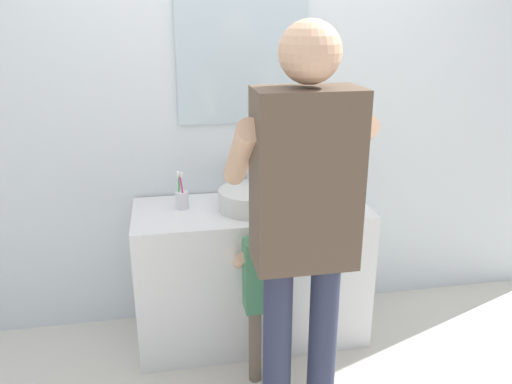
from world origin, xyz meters
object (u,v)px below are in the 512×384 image
at_px(child_toddler, 265,284).
at_px(adult_parent, 304,205).
at_px(toothbrush_cup, 182,199).
at_px(soap_bottle, 314,194).

bearing_deg(child_toddler, adult_parent, -73.28).
bearing_deg(toothbrush_cup, adult_parent, -58.71).
relative_size(soap_bottle, child_toddler, 0.18).
bearing_deg(child_toddler, soap_bottle, 47.13).
bearing_deg(soap_bottle, adult_parent, -110.49).
height_order(soap_bottle, child_toddler, soap_bottle).
height_order(soap_bottle, adult_parent, adult_parent).
distance_m(child_toddler, adult_parent, 0.61).
xyz_separation_m(child_toddler, adult_parent, (0.09, -0.31, 0.52)).
height_order(toothbrush_cup, child_toddler, toothbrush_cup).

